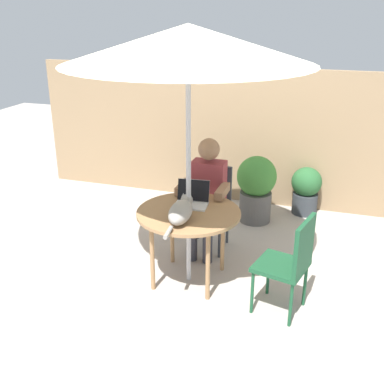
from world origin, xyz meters
name	(u,v)px	position (x,y,z in m)	size (l,w,h in m)	color
ground_plane	(189,279)	(0.00, 0.00, 0.00)	(14.00, 14.00, 0.00)	#ADA399
fence_back	(239,136)	(0.00, 2.11, 0.87)	(5.52, 0.08, 1.75)	#937756
patio_table	(189,218)	(0.00, 0.00, 0.65)	(0.95, 0.95, 0.71)	#9E754C
patio_umbrella	(188,44)	(0.00, 0.00, 2.16)	(2.07, 2.07, 2.31)	#B7B7BC
chair_occupied	(211,201)	(0.00, 0.75, 0.51)	(0.40, 0.40, 0.88)	#33383F
chair_empty	(291,259)	(0.96, -0.24, 0.51)	(0.48, 0.48, 0.88)	#194C2D
person_seated	(207,191)	(0.00, 0.59, 0.69)	(0.48, 0.48, 1.22)	maroon
laptop	(192,197)	(-0.02, 0.18, 0.77)	(0.32, 0.28, 0.21)	silver
cat	(181,211)	(0.00, -0.20, 0.79)	(0.22, 0.65, 0.17)	gray
potted_plant_near_fence	(306,189)	(0.91, 1.92, 0.32)	(0.37, 0.37, 0.60)	#33383D
potted_plant_by_chair	(256,186)	(0.35, 1.51, 0.44)	(0.47, 0.47, 0.81)	#595654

